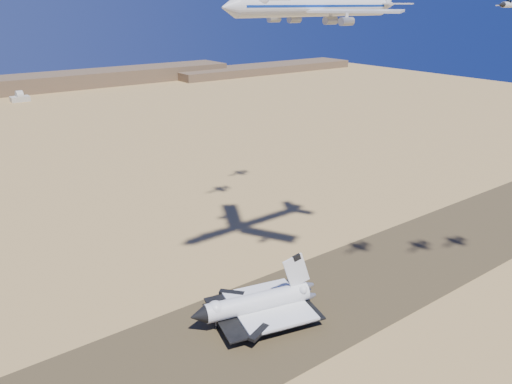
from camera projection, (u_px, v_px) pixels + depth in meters
ground at (239, 336)px, 159.60m from camera, size 1200.00×1200.00×0.00m
runway at (239, 336)px, 159.59m from camera, size 600.00×50.00×0.06m
ridgeline at (32, 86)px, 589.83m from camera, size 960.00×90.00×18.00m
shuttle at (257, 304)px, 166.34m from camera, size 44.31×33.77×21.75m
carrier_747 at (311, 7)px, 153.98m from camera, size 73.08×56.74×18.23m
crew_a at (277, 325)px, 163.83m from camera, size 0.48×0.68×1.75m
crew_b at (292, 321)px, 165.70m from camera, size 0.70×0.87×1.56m
crew_c at (291, 318)px, 167.27m from camera, size 1.02×1.25×1.91m
chase_jet_d at (261, 4)px, 199.38m from camera, size 16.72×9.11×4.17m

